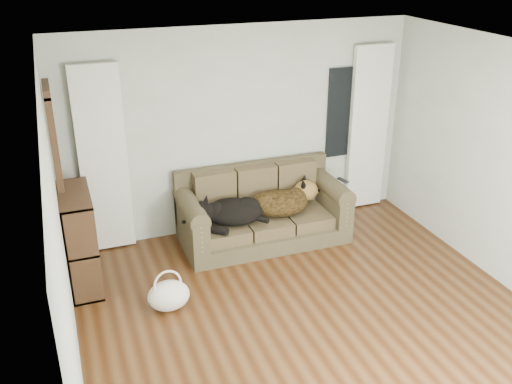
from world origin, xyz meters
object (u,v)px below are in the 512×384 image
object	(u,v)px
dog_shepherd	(282,203)
bookshelf	(80,243)
dog_black_lab	(230,214)
tote_bag	(169,295)
sofa	(263,207)

from	to	relation	value
dog_shepherd	bookshelf	distance (m)	2.46
dog_shepherd	bookshelf	world-z (taller)	bookshelf
dog_black_lab	bookshelf	bearing A→B (deg)	-158.65
dog_shepherd	tote_bag	bearing A→B (deg)	41.85
sofa	dog_shepherd	world-z (taller)	sofa
sofa	tote_bag	xyz separation A→B (m)	(-1.44, -1.05, -0.29)
dog_shepherd	bookshelf	size ratio (longest dim) A/B	0.69
sofa	bookshelf	world-z (taller)	bookshelf
sofa	bookshelf	xyz separation A→B (m)	(-2.21, -0.25, 0.05)
dog_black_lab	dog_shepherd	world-z (taller)	dog_shepherd
dog_shepherd	tote_bag	distance (m)	1.99
dog_shepherd	dog_black_lab	bearing A→B (deg)	14.72
dog_black_lab	tote_bag	distance (m)	1.41
dog_black_lab	bookshelf	distance (m)	1.75
sofa	bookshelf	bearing A→B (deg)	-173.57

